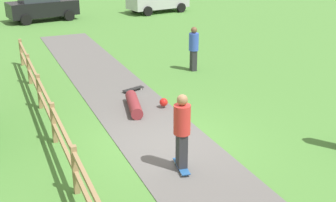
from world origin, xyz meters
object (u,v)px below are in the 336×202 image
Objects in this scene: parked_car_black at (42,5)px; skater_riding at (182,129)px; bystander_blue at (194,47)px; skateboard_loose at (133,89)px; skater_fallen at (136,104)px.

skater_riding is at bearing -89.62° from parked_car_black.
bystander_blue is at bearing -73.67° from parked_car_black.
parked_car_black reaches higher than skateboard_loose.
skater_riding reaches higher than skater_fallen.
parked_car_black is (-0.87, 14.65, 0.87)m from skateboard_loose.
skater_fallen is 4.69m from bystander_blue.
parked_car_black is (-0.13, 20.09, -0.08)m from skater_riding.
skateboard_loose is (0.48, 1.64, -0.11)m from skater_fallen.
parked_car_black reaches higher than bystander_blue.
skateboard_loose is at bearing -86.59° from parked_car_black.
bystander_blue is at bearing 24.46° from skateboard_loose.
skater_riding reaches higher than bystander_blue.
bystander_blue is 0.40× the size of parked_car_black.
skateboard_loose is 0.19× the size of parked_car_black.
skater_riding is at bearing -93.87° from skater_fallen.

